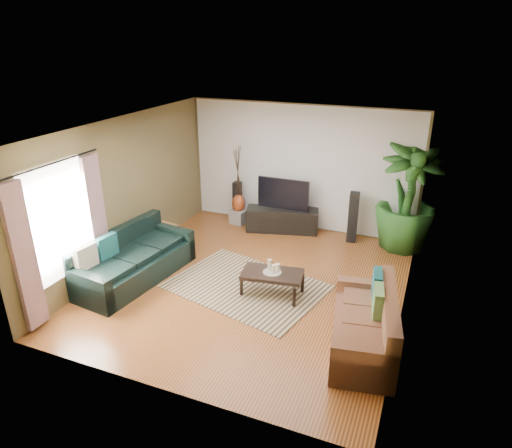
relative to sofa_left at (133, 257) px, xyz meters
The scene contains 28 objects.
floor 2.11m from the sofa_left, 16.63° to the left, with size 5.50×5.50×0.00m, color #9E5729.
ceiling 3.08m from the sofa_left, 16.63° to the left, with size 5.50×5.50×0.00m, color white.
wall_back 4.00m from the sofa_left, 59.30° to the left, with size 5.00×5.00×0.00m, color brown.
wall_front 3.07m from the sofa_left, 47.38° to the right, with size 5.00×5.00×0.00m, color brown.
wall_left 1.21m from the sofa_left, 130.98° to the left, with size 5.50×5.50×0.00m, color brown.
wall_right 4.62m from the sofa_left, ahead, with size 5.50×5.50×0.00m, color brown.
backwall_panel 3.99m from the sofa_left, 59.22° to the left, with size 4.90×4.90×0.00m, color white.
window_pane 1.49m from the sofa_left, 116.17° to the right, with size 1.80×1.80×0.00m, color white.
curtain_near 1.95m from the sofa_left, 104.21° to the right, with size 0.08×0.35×2.20m, color gray.
curtain_far 0.89m from the sofa_left, 149.96° to the right, with size 0.08×0.35×2.20m, color gray.
curtain_rod 2.17m from the sofa_left, 113.83° to the right, with size 0.03×0.03×1.90m, color black.
sofa_left is the anchor object (origin of this frame).
sofa_right 4.08m from the sofa_left, ahead, with size 1.78×0.80×0.85m, color brown.
area_rug 2.03m from the sofa_left, 13.73° to the left, with size 2.51×1.78×0.01m, color tan.
coffee_table 2.47m from the sofa_left, ahead, with size 0.99×0.54×0.41m, color black.
candle_tray 2.46m from the sofa_left, ahead, with size 0.31×0.31×0.01m, color gray.
candle_tall 2.41m from the sofa_left, 10.70° to the left, with size 0.06×0.06×0.20m, color #EEE7C9.
candle_mid 2.49m from the sofa_left, ahead, with size 0.06×0.06×0.15m, color white.
candle_short 2.54m from the sofa_left, 10.82° to the left, with size 0.06×0.06×0.13m, color beige.
tv_stand 3.43m from the sofa_left, 59.80° to the left, with size 1.54×0.46×0.51m, color black.
television 3.47m from the sofa_left, 59.97° to the left, with size 1.13×0.06×0.67m, color black.
speaker_left 3.15m from the sofa_left, 79.16° to the left, with size 0.17×0.19×0.94m, color black.
speaker_right 4.42m from the sofa_left, 42.95° to the left, with size 0.19×0.21×1.06m, color black.
potted_plant 5.28m from the sofa_left, 36.14° to the left, with size 1.19×1.19×2.13m, color #204F1A.
plant_pot 5.25m from the sofa_left, 36.14° to the left, with size 0.39×0.39×0.31m, color black.
pedestal 3.07m from the sofa_left, 77.39° to the left, with size 0.33×0.33×0.33m, color gray.
vase 3.06m from the sofa_left, 77.39° to the left, with size 0.30×0.30×0.42m, color maroon.
side_table 1.26m from the sofa_left, 99.40° to the left, with size 0.46×0.46×0.49m, color #996132.
Camera 1 is at (2.66, -6.35, 4.05)m, focal length 32.00 mm.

